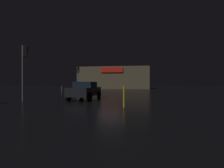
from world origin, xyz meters
name	(u,v)px	position (x,y,z in m)	size (l,w,h in m)	color
ground_plane	(110,96)	(0.00, 0.00, 0.00)	(120.00, 120.00, 0.00)	black
store_building	(114,78)	(-3.02, 25.60, 2.72)	(17.48, 8.46, 5.44)	brown
traffic_signal_main	(78,73)	(-5.96, 6.55, 2.96)	(0.42, 0.43, 3.97)	#595B60
traffic_signal_opposite	(24,60)	(-6.11, -5.50, 3.27)	(0.43, 0.42, 4.48)	#595B60
car_near	(85,90)	(-1.51, -3.87, 0.80)	(2.12, 4.26, 1.54)	black
bollard_kerb_a	(62,89)	(-8.77, 6.95, 0.50)	(0.13, 0.13, 0.99)	#595B60
bollard_kerb_b	(124,97)	(2.20, -8.05, 0.63)	(0.10, 0.10, 1.27)	gold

